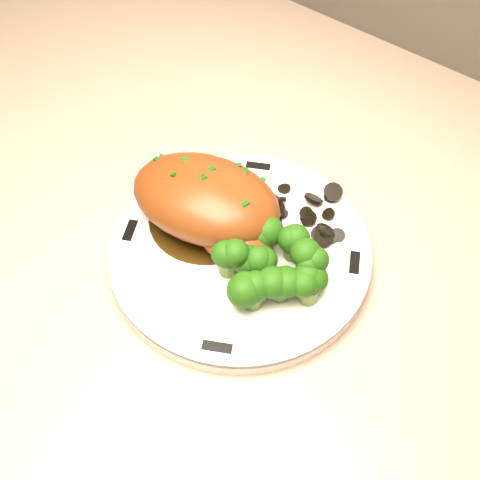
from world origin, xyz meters
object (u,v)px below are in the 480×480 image
Objects in this scene: chicken_breast at (209,203)px; broccoli_florets at (270,260)px; counter at (235,371)px; plate at (240,252)px.

broccoli_florets is (0.08, -0.01, -0.01)m from chicken_breast.
counter is 0.49m from plate.
broccoli_florets is at bearing -36.79° from counter.
plate is at bearing -19.80° from chicken_breast.
chicken_breast is (-0.04, 0.00, 0.04)m from plate.
plate is 0.05m from broccoli_florets.
counter reaches higher than broccoli_florets.
chicken_breast is 0.08m from broccoli_florets.
broccoli_florets is (0.11, -0.09, 0.51)m from counter.
plate is 2.30× the size of broccoli_florets.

